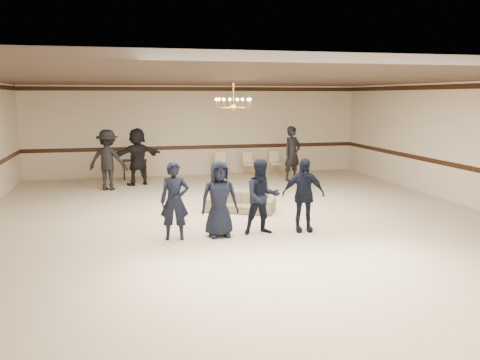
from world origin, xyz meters
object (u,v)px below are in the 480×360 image
at_px(boy_c, 262,197).
at_px(banquet_chair_right, 275,163).
at_px(adult_mid, 137,156).
at_px(banquet_chair_left, 221,165).
at_px(adult_left, 108,160).
at_px(boy_a, 175,201).
at_px(adult_right, 292,154).
at_px(boy_d, 303,195).
at_px(boy_b, 219,199).
at_px(settee, 240,202).
at_px(console_table, 135,169).
at_px(chandelier, 233,94).
at_px(banquet_chair_mid, 249,164).

height_order(boy_c, banquet_chair_right, boy_c).
relative_size(adult_mid, banquet_chair_left, 2.14).
relative_size(adult_left, banquet_chair_right, 2.14).
xyz_separation_m(boy_a, adult_right, (4.62, 6.18, 0.14)).
bearing_deg(boy_d, boy_b, -173.19).
relative_size(settee, adult_left, 0.92).
bearing_deg(boy_b, boy_c, -1.17).
relative_size(boy_a, boy_c, 1.00).
bearing_deg(banquet_chair_right, banquet_chair_left, 179.08).
bearing_deg(banquet_chair_left, settee, -97.56).
xyz_separation_m(adult_left, console_table, (0.85, 1.88, -0.58)).
bearing_deg(adult_mid, boy_b, 83.49).
relative_size(boy_c, console_table, 1.91).
xyz_separation_m(boy_a, boy_d, (2.70, 0.00, 0.00)).
xyz_separation_m(chandelier, adult_right, (2.91, 3.90, -1.95)).
relative_size(chandelier, adult_left, 0.51).
bearing_deg(adult_mid, console_table, -105.72).
bearing_deg(banquet_chair_left, boy_d, -89.08).
xyz_separation_m(boy_b, banquet_chair_mid, (2.56, 7.56, -0.35)).
height_order(settee, banquet_chair_right, banquet_chair_right).
bearing_deg(banquet_chair_mid, adult_left, -166.67).
relative_size(boy_b, banquet_chair_right, 1.81).
bearing_deg(boy_b, adult_right, 57.78).
bearing_deg(banquet_chair_mid, chandelier, -114.18).
bearing_deg(boy_c, banquet_chair_mid, 77.22).
distance_m(settee, banquet_chair_right, 6.11).
height_order(chandelier, boy_b, chandelier).
bearing_deg(banquet_chair_left, boy_b, -102.56).
bearing_deg(banquet_chair_mid, boy_c, -108.24).
distance_m(adult_mid, banquet_chair_left, 3.14).
bearing_deg(adult_left, banquet_chair_left, -137.43).
bearing_deg(boy_d, adult_left, 131.59).
relative_size(boy_c, adult_right, 0.85).
distance_m(adult_right, banquet_chair_left, 2.61).
distance_m(boy_b, banquet_chair_left, 7.73).
bearing_deg(banquet_chair_right, adult_mid, -169.68).
xyz_separation_m(boy_a, banquet_chair_right, (4.46, 7.56, -0.35)).
relative_size(adult_right, banquet_chair_mid, 2.14).
xyz_separation_m(boy_c, banquet_chair_right, (2.66, 7.56, -0.35)).
bearing_deg(adult_mid, adult_left, 19.49).
bearing_deg(banquet_chair_right, boy_b, -116.16).
bearing_deg(adult_left, banquet_chair_right, -145.00).
height_order(boy_a, adult_right, adult_right).
bearing_deg(boy_c, settee, 89.13).
xyz_separation_m(adult_mid, banquet_chair_right, (4.95, 0.98, -0.49)).
bearing_deg(boy_c, adult_left, 118.07).
height_order(boy_a, banquet_chair_mid, boy_a).
relative_size(settee, console_table, 2.08).
bearing_deg(adult_mid, adult_right, 157.13).
bearing_deg(adult_mid, boy_d, 97.44).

